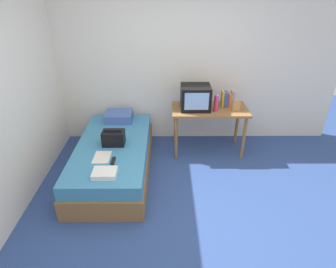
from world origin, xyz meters
TOP-DOWN VIEW (x-y plane):
  - ground_plane at (0.00, 0.00)m, footprint 8.00×8.00m
  - wall_back at (0.00, 2.00)m, footprint 5.20×0.10m
  - bed at (-0.97, 0.89)m, footprint 1.00×2.00m
  - desk at (0.46, 1.49)m, footprint 1.16×0.60m
  - tv at (0.23, 1.48)m, footprint 0.44×0.39m
  - water_bottle at (0.53, 1.39)m, footprint 0.06×0.06m
  - book_row at (0.74, 1.59)m, footprint 0.19×0.16m
  - picture_frame at (0.84, 1.39)m, footprint 0.11×0.02m
  - pillow at (-0.98, 1.64)m, footprint 0.43×0.35m
  - handbag at (-0.94, 0.87)m, footprint 0.30×0.20m
  - magazine at (-1.04, 0.54)m, footprint 0.21×0.29m
  - remote_dark at (-0.88, 0.44)m, footprint 0.04×0.16m
  - folded_towel at (-0.93, 0.16)m, footprint 0.28×0.22m

SIDE VIEW (x-z plane):
  - ground_plane at x=0.00m, z-range 0.00..0.00m
  - bed at x=-0.97m, z-range 0.00..0.47m
  - magazine at x=-1.04m, z-range 0.48..0.48m
  - remote_dark at x=-0.88m, z-range 0.48..0.50m
  - folded_towel at x=-0.93m, z-range 0.48..0.54m
  - pillow at x=-0.98m, z-range 0.48..0.61m
  - handbag at x=-0.94m, z-range 0.46..0.69m
  - desk at x=0.46m, z-range 0.28..1.03m
  - picture_frame at x=0.84m, z-range 0.75..0.92m
  - book_row at x=0.74m, z-range 0.74..0.99m
  - water_bottle at x=0.53m, z-range 0.75..0.99m
  - tv at x=0.23m, z-range 0.75..1.11m
  - wall_back at x=0.00m, z-range 0.00..2.60m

